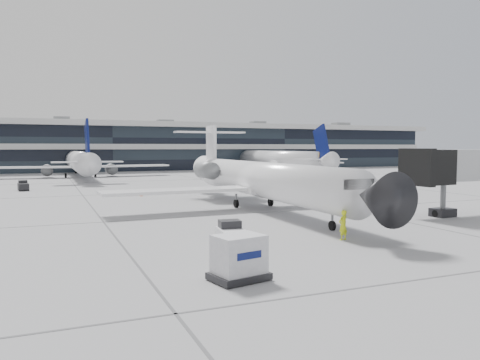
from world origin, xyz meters
name	(u,v)px	position (x,y,z in m)	size (l,w,h in m)	color
ground	(233,214)	(0.00, 0.00, 0.00)	(220.00, 220.00, 0.00)	gray
terminal	(107,149)	(0.00, 82.00, 5.00)	(170.00, 22.00, 10.00)	black
bg_jet_center	(80,177)	(-8.00, 55.00, 0.00)	(32.00, 40.00, 9.60)	white
bg_jet_right	(276,172)	(32.00, 55.00, 0.00)	(32.00, 40.00, 9.60)	white
regional_jet	(259,178)	(3.43, 2.45, 2.66)	(27.05, 33.67, 7.79)	white
ramp_worker	(343,225)	(2.00, -12.01, 0.86)	(0.63, 0.41, 1.73)	#E5F91A
baggage_tug	(232,236)	(-4.71, -11.54, 0.64)	(1.62, 2.40, 1.42)	silver
cargo_uld	(239,258)	(-6.67, -17.27, 0.90)	(2.49, 2.05, 1.79)	black
traffic_cone	(141,194)	(-4.11, 16.88, 0.24)	(0.39, 0.39, 0.50)	#FF5E0D
far_tug	(23,186)	(-16.33, 29.14, 0.56)	(1.42, 2.11, 1.26)	black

